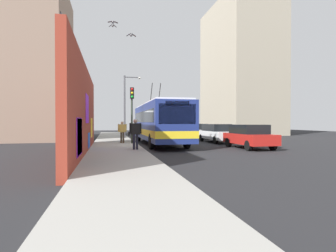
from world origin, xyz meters
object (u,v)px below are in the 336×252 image
Objects in this scene: parked_car_red at (249,136)px; traffic_light at (132,106)px; pedestrian_at_curb at (135,132)px; city_bus at (159,122)px; parked_car_champagne at (182,129)px; parked_car_white at (216,133)px; parked_car_silver at (196,131)px; street_lamp at (127,102)px; pedestrian_midblock at (122,130)px.

traffic_light reaches higher than parked_car_red.
parked_car_red is 2.35× the size of pedestrian_at_curb.
city_bus reaches higher than parked_car_red.
traffic_light reaches higher than parked_car_champagne.
city_bus is 2.45× the size of parked_car_champagne.
city_bus is 5.36m from parked_car_white.
parked_car_white is at bearing 180.00° from parked_car_silver.
street_lamp is at bearing -1.47° from pedestrian_at_curb.
parked_car_silver is at bearing -47.18° from traffic_light.
city_bus is 6.99m from parked_car_red.
pedestrian_at_curb is at bearing 178.53° from street_lamp.
pedestrian_at_curb is (-5.97, 7.56, 0.36)m from parked_car_white.
pedestrian_midblock reaches higher than parked_car_champagne.
pedestrian_midblock reaches higher than parked_car_red.
pedestrian_at_curb is at bearing -174.84° from pedestrian_midblock.
city_bus is 2.51m from traffic_light.
traffic_light is at bearing 132.82° from parked_car_silver.
parked_car_white is at bearing -79.19° from traffic_light.
pedestrian_midblock is 0.26× the size of street_lamp.
parked_car_silver is 13.66m from pedestrian_at_curb.
pedestrian_midblock is at bearing 5.16° from pedestrian_at_curb.
pedestrian_at_curb is (-0.48, 7.56, 0.36)m from parked_car_red.
city_bus is 2.74× the size of traffic_light.
parked_car_white and parked_car_champagne have the same top height.
parked_car_champagne is 14.60m from traffic_light.
street_lamp is (12.02, -0.31, 2.62)m from pedestrian_at_curb.
city_bus reaches higher than parked_car_silver.
street_lamp is at bearing 32.13° from parked_car_red.
city_bus is 2.58× the size of parked_car_silver.
pedestrian_midblock is (4.78, 8.03, 0.28)m from parked_car_red.
pedestrian_midblock is 0.94× the size of pedestrian_at_curb.
parked_car_white is 2.98× the size of pedestrian_midblock.
parked_car_champagne is (11.94, -5.20, -0.94)m from city_bus.
pedestrian_at_curb reaches higher than parked_car_white.
pedestrian_midblock is 5.28m from pedestrian_at_curb.
street_lamp is (6.76, -0.78, 2.69)m from pedestrian_midblock.
parked_car_red is 16.52m from parked_car_champagne.
pedestrian_midblock is at bearing 127.31° from parked_car_silver.
parked_car_red is 5.49m from parked_car_white.
parked_car_silver is at bearing -0.00° from parked_car_white.
parked_car_white is 11.03m from parked_car_champagne.
parked_car_red and parked_car_champagne have the same top height.
parked_car_red is 0.98× the size of traffic_light.
pedestrian_at_curb is (-11.38, 7.56, 0.36)m from parked_car_silver.
parked_car_red is at bearing -131.37° from city_bus.
pedestrian_at_curb is at bearing 128.31° from parked_car_white.
city_bus is 5.61m from pedestrian_at_curb.
street_lamp reaches higher than traffic_light.
parked_car_red is at bearing 180.00° from parked_car_champagne.
pedestrian_midblock is (-11.74, 8.03, 0.28)m from parked_car_champagne.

